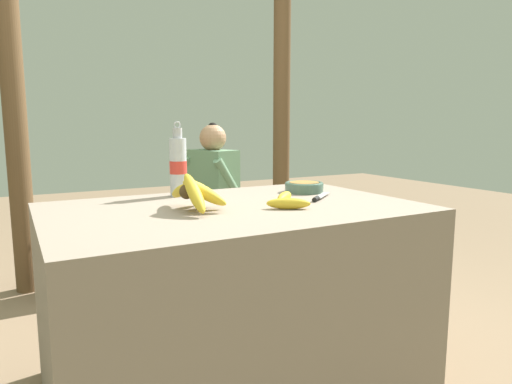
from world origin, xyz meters
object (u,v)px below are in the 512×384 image
seated_vendor (209,189)px  support_post_far (282,112)px  loose_banana_side (284,197)px  knife (319,197)px  support_post_near (14,109)px  banana_bunch_ripe (195,191)px  serving_bowl (304,186)px  wooden_bench (179,228)px  loose_banana_front (288,203)px  banana_bunch_green (116,216)px  water_bottle (178,166)px

seated_vendor → support_post_far: 0.96m
loose_banana_side → knife: size_ratio=0.78×
seated_vendor → support_post_near: 1.31m
banana_bunch_ripe → support_post_near: support_post_near is taller
serving_bowl → wooden_bench: size_ratio=0.11×
support_post_near → loose_banana_front: bearing=-63.7°
loose_banana_front → wooden_bench: size_ratio=0.10×
banana_bunch_green → support_post_near: 0.89m
water_bottle → loose_banana_front: (0.26, -0.50, -0.11)m
loose_banana_side → wooden_bench: size_ratio=0.09×
loose_banana_front → support_post_near: (-0.87, 1.75, 0.39)m
loose_banana_front → wooden_bench: 1.61m
water_bottle → banana_bunch_green: size_ratio=1.15×
water_bottle → wooden_bench: size_ratio=0.20×
loose_banana_side → knife: loose_banana_side is taller
banana_bunch_green → support_post_far: size_ratio=0.12×
loose_banana_front → knife: (0.24, 0.13, -0.01)m
banana_bunch_ripe → loose_banana_side: (0.39, -0.00, -0.05)m
water_bottle → loose_banana_side: size_ratio=2.22×
knife → support_post_near: 2.01m
support_post_near → banana_bunch_green: bearing=-20.7°
seated_vendor → banana_bunch_ripe: bearing=48.1°
seated_vendor → banana_bunch_green: (-0.63, 0.05, -0.14)m
wooden_bench → support_post_near: 1.27m
banana_bunch_green → loose_banana_front: bearing=-77.8°
knife → loose_banana_side: bearing=137.1°
wooden_bench → support_post_near: size_ratio=0.72×
banana_bunch_ripe → water_bottle: bearing=80.6°
water_bottle → wooden_bench: water_bottle is taller
loose_banana_front → support_post_far: size_ratio=0.07×
water_bottle → loose_banana_side: 0.50m
loose_banana_front → support_post_near: support_post_near is taller
banana_bunch_ripe → serving_bowl: 0.65m
seated_vendor → knife: bearing=69.9°
loose_banana_side → support_post_near: support_post_near is taller
water_bottle → banana_bunch_green: 1.13m
knife → support_post_far: support_post_far is taller
serving_bowl → support_post_near: (-1.16, 1.42, 0.38)m
seated_vendor → support_post_near: size_ratio=0.46×
water_bottle → wooden_bench: 1.23m
banana_bunch_ripe → support_post_far: (1.37, 1.61, 0.34)m
banana_bunch_ripe → support_post_near: bearing=108.7°
banana_bunch_ripe → support_post_far: size_ratio=0.14×
support_post_far → loose_banana_side: bearing=-121.2°
loose_banana_front → support_post_near: size_ratio=0.07×
loose_banana_side → serving_bowl: bearing=40.1°
loose_banana_side → support_post_far: bearing=58.8°
banana_bunch_ripe → support_post_near: (-0.55, 1.61, 0.34)m
wooden_bench → seated_vendor: (0.21, -0.05, 0.27)m
banana_bunch_ripe → knife: size_ratio=1.75×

